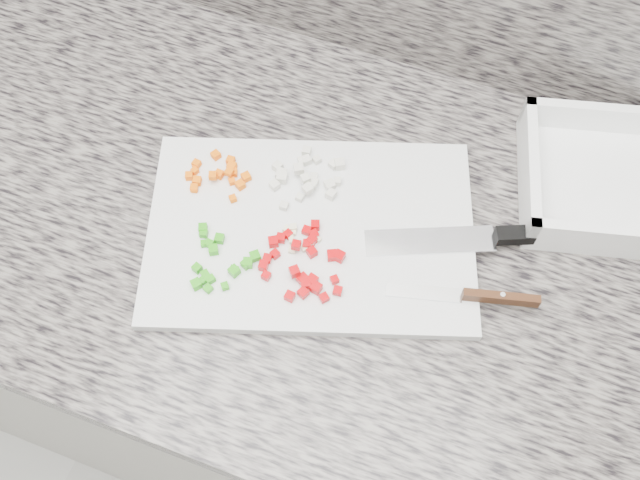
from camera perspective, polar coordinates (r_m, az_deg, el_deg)
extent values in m
cube|color=beige|center=(1.34, -1.69, -8.02)|extent=(3.92, 0.62, 0.86)
cube|color=slate|center=(0.93, -2.42, 1.54)|extent=(3.96, 0.64, 0.04)
cube|color=silver|center=(0.89, -0.76, 0.65)|extent=(0.47, 0.38, 0.01)
cube|color=#F76505|center=(0.92, -7.28, 5.41)|extent=(0.01, 0.01, 0.01)
cube|color=#F76505|center=(0.94, -9.98, 5.47)|extent=(0.01, 0.01, 0.01)
cube|color=#F76505|center=(0.92, -10.04, 4.05)|extent=(0.01, 0.01, 0.01)
cube|color=#F76505|center=(0.91, -6.40, 4.41)|extent=(0.01, 0.01, 0.01)
cube|color=#F76505|center=(0.94, -8.34, 6.75)|extent=(0.01, 0.01, 0.01)
cube|color=#F76505|center=(0.93, -6.91, 5.36)|extent=(0.01, 0.01, 0.01)
cube|color=#F76505|center=(0.93, -6.95, 5.84)|extent=(0.01, 0.01, 0.01)
cube|color=#F76505|center=(0.93, -10.42, 5.06)|extent=(0.01, 0.01, 0.01)
cube|color=#F76505|center=(0.93, -7.07, 5.86)|extent=(0.01, 0.01, 0.01)
cube|color=#F76505|center=(0.93, -9.81, 4.69)|extent=(0.01, 0.01, 0.01)
cube|color=#F76505|center=(0.92, -7.06, 4.69)|extent=(0.01, 0.01, 0.01)
cube|color=#F76505|center=(0.92, -8.57, 5.12)|extent=(0.01, 0.01, 0.01)
cube|color=#F76505|center=(0.94, -9.85, 6.03)|extent=(0.01, 0.01, 0.01)
cube|color=#F76505|center=(0.93, -8.07, 5.22)|extent=(0.01, 0.01, 0.01)
cube|color=#F76505|center=(0.91, -6.99, 3.32)|extent=(0.01, 0.01, 0.01)
cube|color=#F76505|center=(0.92, -5.94, 5.05)|extent=(0.02, 0.02, 0.01)
cube|color=#F76505|center=(0.92, -10.04, 4.14)|extent=(0.01, 0.01, 0.01)
cube|color=#F76505|center=(0.94, -9.89, 5.88)|extent=(0.01, 0.01, 0.01)
cube|color=#F76505|center=(0.94, -7.16, 6.32)|extent=(0.01, 0.01, 0.01)
cube|color=beige|center=(0.91, 0.78, 4.43)|extent=(0.02, 0.02, 0.01)
cube|color=beige|center=(0.91, -3.07, 5.00)|extent=(0.02, 0.02, 0.01)
cube|color=beige|center=(0.90, 0.89, 3.68)|extent=(0.01, 0.01, 0.01)
cube|color=beige|center=(0.93, -0.26, 6.45)|extent=(0.01, 0.01, 0.01)
cube|color=beige|center=(0.93, 1.57, 6.09)|extent=(0.02, 0.02, 0.01)
cube|color=beige|center=(0.89, -2.90, 2.76)|extent=(0.01, 0.01, 0.01)
cube|color=beige|center=(0.92, -0.49, 5.08)|extent=(0.01, 0.01, 0.01)
cube|color=beige|center=(0.93, -1.08, 6.40)|extent=(0.01, 0.01, 0.01)
cube|color=beige|center=(0.90, -1.17, 4.93)|extent=(0.02, 0.02, 0.01)
cube|color=beige|center=(0.91, -0.61, 4.56)|extent=(0.01, 0.01, 0.01)
cube|color=beige|center=(0.92, -3.11, 5.26)|extent=(0.01, 0.01, 0.01)
cube|color=beige|center=(0.91, -1.72, 5.73)|extent=(0.02, 0.02, 0.01)
cube|color=beige|center=(0.93, 1.09, 6.07)|extent=(0.01, 0.01, 0.01)
cube|color=beige|center=(0.94, -1.08, 7.12)|extent=(0.01, 0.01, 0.01)
cube|color=beige|center=(0.91, 1.40, 4.71)|extent=(0.01, 0.01, 0.01)
cube|color=beige|center=(0.93, -1.44, 6.34)|extent=(0.01, 0.01, 0.01)
cube|color=beige|center=(0.90, -1.64, 3.44)|extent=(0.01, 0.01, 0.01)
cube|color=beige|center=(0.93, 1.18, 6.09)|extent=(0.01, 0.01, 0.01)
cube|color=beige|center=(0.93, -3.41, 5.87)|extent=(0.01, 0.01, 0.01)
cube|color=beige|center=(0.91, -3.66, 4.41)|extent=(0.01, 0.01, 0.01)
cube|color=beige|center=(0.90, -0.99, 4.14)|extent=(0.02, 0.02, 0.01)
cube|color=#259A0E|center=(0.86, -9.32, -3.18)|extent=(0.01, 0.01, 0.01)
cube|color=#259A0E|center=(0.86, -5.79, -1.83)|extent=(0.01, 0.01, 0.01)
cube|color=#259A0E|center=(0.86, -5.95, -1.94)|extent=(0.01, 0.01, 0.01)
cube|color=#259A0E|center=(0.85, -8.95, -3.86)|extent=(0.01, 0.01, 0.01)
cube|color=#259A0E|center=(0.87, -8.52, -0.77)|extent=(0.02, 0.02, 0.01)
cube|color=#259A0E|center=(0.86, -9.17, -2.73)|extent=(0.01, 0.01, 0.01)
cube|color=#259A0E|center=(0.88, -8.04, 0.12)|extent=(0.01, 0.01, 0.01)
cube|color=#259A0E|center=(0.85, -7.62, -3.68)|extent=(0.01, 0.01, 0.01)
cube|color=#259A0E|center=(0.86, -5.22, -1.28)|extent=(0.02, 0.02, 0.01)
cube|color=#259A0E|center=(0.85, -9.87, -3.50)|extent=(0.02, 0.02, 0.01)
cube|color=#259A0E|center=(0.86, -8.69, -3.10)|extent=(0.01, 0.01, 0.01)
cube|color=#259A0E|center=(0.88, -9.26, -0.29)|extent=(0.01, 0.01, 0.01)
cube|color=#259A0E|center=(0.88, -8.84, -0.29)|extent=(0.01, 0.01, 0.01)
cube|color=#259A0E|center=(0.86, -8.90, -3.08)|extent=(0.01, 0.01, 0.01)
cube|color=#259A0E|center=(0.86, -6.88, -2.49)|extent=(0.02, 0.02, 0.01)
cube|color=#259A0E|center=(0.86, -9.81, -2.24)|extent=(0.01, 0.01, 0.01)
cube|color=#259A0E|center=(0.89, -9.34, 0.94)|extent=(0.01, 0.01, 0.01)
cube|color=#259A0E|center=(0.89, -9.29, 0.52)|extent=(0.01, 0.01, 0.01)
cube|color=#259A0E|center=(0.86, -6.89, -2.44)|extent=(0.01, 0.01, 0.01)
cube|color=#BC0206|center=(0.86, 0.98, -1.24)|extent=(0.02, 0.02, 0.01)
cube|color=#BC0206|center=(0.87, -1.05, -0.35)|extent=(0.01, 0.01, 0.01)
cube|color=#BC0206|center=(0.84, -2.05, -2.53)|extent=(0.02, 0.02, 0.01)
cube|color=#BC0206|center=(0.85, 1.16, -3.19)|extent=(0.01, 0.01, 0.01)
cube|color=#BC0206|center=(0.84, -1.37, -3.15)|extent=(0.02, 0.02, 0.01)
cube|color=#BC0206|center=(0.87, -0.50, 0.43)|extent=(0.01, 0.01, 0.01)
cube|color=#BC0206|center=(0.86, -1.92, -0.40)|extent=(0.01, 0.01, 0.01)
cube|color=#BC0206|center=(0.87, -3.14, 0.16)|extent=(0.01, 0.01, 0.01)
cube|color=#BC0206|center=(0.84, -0.29, -3.96)|extent=(0.01, 0.01, 0.01)
cube|color=#BC0206|center=(0.84, 1.42, -4.08)|extent=(0.01, 0.01, 0.01)
cube|color=#BC0206|center=(0.84, -0.63, -3.22)|extent=(0.01, 0.01, 0.01)
cube|color=#BC0206|center=(0.88, -1.08, 0.78)|extent=(0.01, 0.01, 0.01)
cube|color=#BC0206|center=(0.88, -0.38, 1.19)|extent=(0.01, 0.01, 0.01)
cube|color=#BC0206|center=(0.86, 1.56, -1.31)|extent=(0.01, 0.01, 0.01)
cube|color=#BC0206|center=(0.84, -0.31, -3.86)|extent=(0.01, 0.01, 0.01)
cube|color=#BC0206|center=(0.87, -0.66, -0.04)|extent=(0.01, 0.01, 0.01)
cube|color=#BC0206|center=(0.86, -4.55, -2.07)|extent=(0.01, 0.01, 0.01)
cube|color=#BC0206|center=(0.87, -2.57, 0.47)|extent=(0.01, 0.01, 0.01)
cube|color=#BC0206|center=(0.84, -2.44, -4.52)|extent=(0.01, 0.01, 0.01)
cube|color=#BC0206|center=(0.84, -1.35, -4.24)|extent=(0.01, 0.01, 0.01)
cube|color=#BC0206|center=(0.84, -1.13, -3.52)|extent=(0.01, 0.01, 0.01)
cube|color=#BC0206|center=(0.86, -4.24, -1.47)|extent=(0.01, 0.01, 0.01)
cube|color=#BC0206|center=(0.85, -4.33, -2.87)|extent=(0.01, 0.01, 0.01)
cube|color=#BC0206|center=(0.86, -0.65, -0.98)|extent=(0.02, 0.02, 0.01)
cube|color=#BC0206|center=(0.86, -3.61, -1.13)|extent=(0.01, 0.01, 0.01)
cube|color=#BC0206|center=(0.87, -3.76, -0.15)|extent=(0.02, 0.02, 0.01)
cube|color=#BC0206|center=(0.84, 0.32, -4.64)|extent=(0.01, 0.01, 0.01)
cube|color=beige|center=(0.87, -2.39, 0.34)|extent=(0.01, 0.01, 0.01)
cube|color=beige|center=(0.87, -2.26, -0.06)|extent=(0.01, 0.01, 0.01)
cube|color=beige|center=(0.88, -2.13, 1.01)|extent=(0.01, 0.01, 0.01)
cube|color=beige|center=(0.88, -2.65, 0.83)|extent=(0.01, 0.01, 0.01)
cube|color=beige|center=(0.87, -0.13, 0.04)|extent=(0.01, 0.01, 0.01)
cube|color=beige|center=(0.88, -2.12, 0.59)|extent=(0.01, 0.01, 0.00)
cube|color=beige|center=(0.86, -2.25, -0.79)|extent=(0.01, 0.01, 0.01)
cube|color=beige|center=(0.87, -0.83, -0.31)|extent=(0.01, 0.01, 0.01)
cube|color=beige|center=(0.87, -1.26, -0.68)|extent=(0.01, 0.01, 0.01)
cube|color=beige|center=(0.87, -0.70, -0.20)|extent=(0.01, 0.01, 0.01)
cube|color=silver|center=(0.88, 8.79, -0.08)|extent=(0.16, 0.09, 0.00)
cube|color=black|center=(0.91, 17.02, 0.44)|extent=(0.10, 0.06, 0.02)
cylinder|color=silver|center=(0.90, 17.17, 0.72)|extent=(0.01, 0.01, 0.00)
cube|color=silver|center=(0.85, 8.28, -4.18)|extent=(0.09, 0.04, 0.00)
cube|color=#422110|center=(0.86, 14.27, -4.51)|extent=(0.09, 0.03, 0.02)
cylinder|color=silver|center=(0.85, 14.41, -4.27)|extent=(0.01, 0.01, 0.00)
cube|color=white|center=(1.00, 23.22, 3.75)|extent=(0.31, 0.26, 0.01)
cube|color=white|center=(1.03, 23.33, 8.85)|extent=(0.27, 0.08, 0.04)
cube|color=white|center=(0.94, 16.44, 5.52)|extent=(0.06, 0.19, 0.04)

